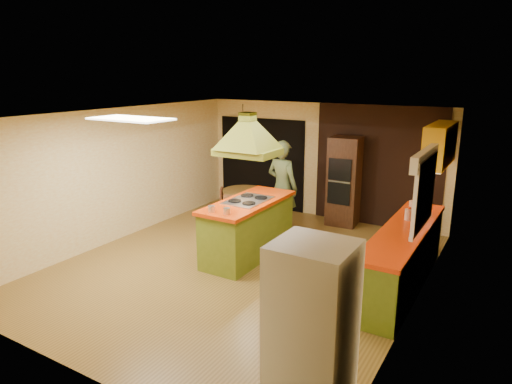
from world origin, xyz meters
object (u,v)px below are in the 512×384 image
Objects in this scene: kitchen_island at (248,228)px; man at (282,187)px; dining_table at (244,199)px; refrigerator at (311,331)px; wall_oven at (344,181)px; canister_large at (414,208)px.

man is at bearing 92.21° from kitchen_island.
kitchen_island reaches higher than dining_table.
refrigerator is 5.71m from wall_oven.
wall_oven is at bearing 107.52° from refrigerator.
canister_large is (1.74, -1.59, 0.10)m from wall_oven.
refrigerator is 5.88m from dining_table.
wall_oven is 8.35× the size of canister_large.
kitchen_island is at bearing -55.44° from dining_table.
canister_large is at bearing 19.99° from kitchen_island.
man is 1.10× the size of refrigerator.
refrigerator is 0.92× the size of wall_oven.
refrigerator is at bearing -76.36° from wall_oven.
dining_table is at bearing -160.24° from wall_oven.
refrigerator is at bearing -90.75° from canister_large.
kitchen_island is 1.43m from man.
dining_table is (-1.10, 0.30, -0.46)m from man.
canister_large is at bearing -45.96° from wall_oven.
man reaches higher than refrigerator.
man is 1.43m from wall_oven.
man reaches higher than canister_large.
kitchen_island is 2.76m from canister_large.
refrigerator is 1.90× the size of dining_table.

